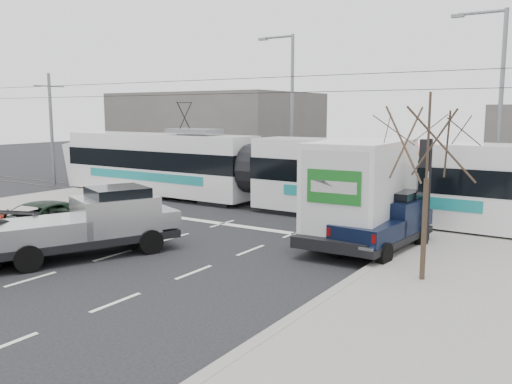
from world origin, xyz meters
The scene contains 14 objects.
ground centered at (0.00, 0.00, 0.00)m, with size 120.00×120.00×0.00m, color black.
sidewalk_right centered at (9.00, 0.00, 0.07)m, with size 6.00×60.00×0.15m, color gray.
rails centered at (0.00, 10.00, 0.01)m, with size 60.00×1.60×0.03m, color #33302D.
building_left centered at (-14.00, 22.00, 3.00)m, with size 14.00×10.00×6.00m, color #66625D.
bare_tree centered at (7.60, 2.50, 3.79)m, with size 2.40×2.40×5.00m.
traffic_signal centered at (6.47, 6.50, 2.74)m, with size 0.44×0.44×3.60m.
street_lamp_near centered at (7.31, 14.00, 5.11)m, with size 2.38×0.25×9.00m.
street_lamp_far centered at (-4.19, 16.00, 5.11)m, with size 2.38×0.25×9.00m.
catenary centered at (0.00, 10.00, 3.88)m, with size 60.00×0.20×7.00m.
tram centered at (-2.72, 10.12, 1.81)m, with size 25.00×2.94×5.10m.
silver_pickup centered at (-2.29, -0.14, 1.08)m, with size 4.25×6.26×2.17m.
box_truck centered at (4.50, 6.30, 1.81)m, with size 2.81×7.41×3.66m.
navy_pickup centered at (5.53, 5.44, 0.98)m, with size 2.17×4.83×1.98m.
green_car centered at (-5.30, -0.27, 0.71)m, with size 2.36×5.11×1.42m, color black.
Camera 1 is at (11.51, -11.83, 4.65)m, focal length 38.00 mm.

